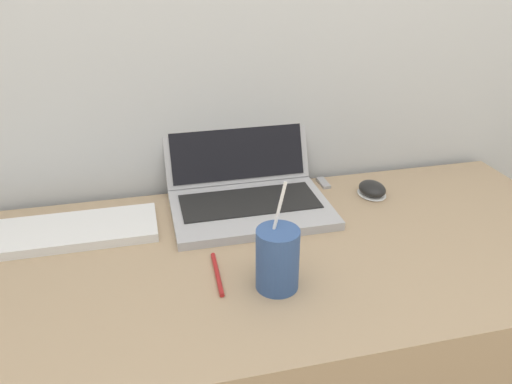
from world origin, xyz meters
TOP-DOWN VIEW (x-y plane):
  - desk at (0.00, 0.31)m, footprint 1.35×0.63m
  - laptop at (-0.05, 0.53)m, footprint 0.36×0.33m
  - drink_cup at (-0.06, 0.20)m, footprint 0.08×0.08m
  - computer_mouse at (0.27, 0.50)m, footprint 0.07×0.09m
  - external_keyboard at (-0.49, 0.47)m, footprint 0.46×0.15m
  - usb_stick at (0.17, 0.59)m, footprint 0.02×0.06m
  - pen at (-0.16, 0.26)m, footprint 0.01×0.13m

SIDE VIEW (x-z plane):
  - desk at x=0.00m, z-range 0.00..0.76m
  - usb_stick at x=0.17m, z-range 0.76..0.77m
  - pen at x=-0.16m, z-range 0.76..0.77m
  - external_keyboard at x=-0.49m, z-range 0.76..0.78m
  - computer_mouse at x=0.27m, z-range 0.76..0.79m
  - laptop at x=-0.05m, z-range 0.70..0.92m
  - drink_cup at x=-0.06m, z-range 0.72..0.93m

